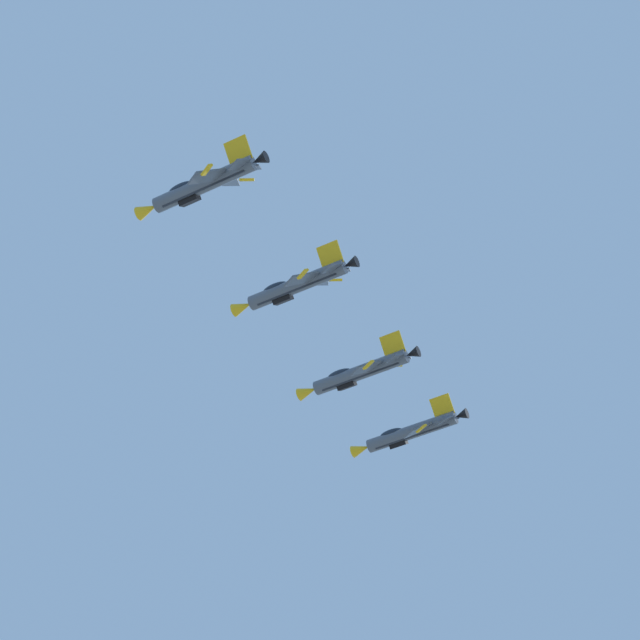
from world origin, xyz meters
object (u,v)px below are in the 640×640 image
fighter_jet_left_wing (295,286)px  fighter_jet_left_outer (410,433)px  fighter_jet_right_wing (359,373)px  fighter_jet_lead (202,185)px

fighter_jet_left_wing → fighter_jet_left_outer: fighter_jet_left_wing is taller
fighter_jet_right_wing → fighter_jet_lead: bearing=175.9°
fighter_jet_left_wing → fighter_jet_left_outer: bearing=-1.2°
fighter_jet_lead → fighter_jet_left_wing: size_ratio=1.00×
fighter_jet_lead → fighter_jet_left_wing: fighter_jet_lead is taller
fighter_jet_left_wing → fighter_jet_left_outer: 27.97m
fighter_jet_left_outer → fighter_jet_left_wing: bearing=178.8°
fighter_jet_left_wing → fighter_jet_right_wing: size_ratio=1.00×
fighter_jet_lead → fighter_jet_left_wing: bearing=-5.8°
fighter_jet_left_wing → fighter_jet_lead: bearing=174.2°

